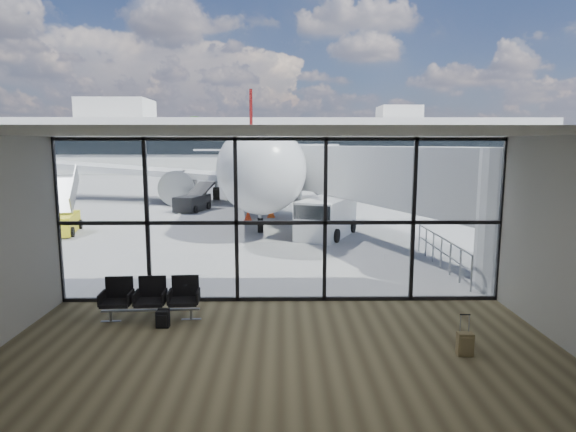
{
  "coord_description": "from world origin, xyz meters",
  "views": [
    {
      "loc": [
        0.03,
        -12.83,
        4.31
      ],
      "look_at": [
        0.24,
        3.0,
        1.93
      ],
      "focal_mm": 30.0,
      "sensor_mm": 36.0,
      "label": 1
    }
  ],
  "objects_px": {
    "seating_row": "(151,296)",
    "belt_loader": "(193,202)",
    "service_van": "(326,217)",
    "suitcase": "(465,344)",
    "backpack": "(163,319)",
    "airliner": "(254,159)",
    "mobile_stairs": "(56,221)"
  },
  "relations": [
    {
      "from": "service_van",
      "to": "backpack",
      "type": "bearing_deg",
      "value": -89.33
    },
    {
      "from": "suitcase",
      "to": "mobile_stairs",
      "type": "height_order",
      "value": "mobile_stairs"
    },
    {
      "from": "service_van",
      "to": "mobile_stairs",
      "type": "height_order",
      "value": "mobile_stairs"
    },
    {
      "from": "service_van",
      "to": "belt_loader",
      "type": "bearing_deg",
      "value": 155.42
    },
    {
      "from": "seating_row",
      "to": "airliner",
      "type": "distance_m",
      "value": 27.06
    },
    {
      "from": "airliner",
      "to": "mobile_stairs",
      "type": "distance_m",
      "value": 17.78
    },
    {
      "from": "airliner",
      "to": "belt_loader",
      "type": "xyz_separation_m",
      "value": [
        -3.58,
        -7.32,
        -2.54
      ]
    },
    {
      "from": "suitcase",
      "to": "service_van",
      "type": "xyz_separation_m",
      "value": [
        -1.69,
        12.93,
        0.65
      ]
    },
    {
      "from": "service_van",
      "to": "belt_loader",
      "type": "xyz_separation_m",
      "value": [
        -7.83,
        8.88,
        -0.33
      ]
    },
    {
      "from": "seating_row",
      "to": "belt_loader",
      "type": "distance_m",
      "value": 19.77
    },
    {
      "from": "seating_row",
      "to": "backpack",
      "type": "distance_m",
      "value": 0.81
    },
    {
      "from": "suitcase",
      "to": "belt_loader",
      "type": "bearing_deg",
      "value": 116.81
    },
    {
      "from": "seating_row",
      "to": "suitcase",
      "type": "distance_m",
      "value": 7.33
    },
    {
      "from": "mobile_stairs",
      "to": "seating_row",
      "type": "bearing_deg",
      "value": -69.88
    },
    {
      "from": "seating_row",
      "to": "service_van",
      "type": "bearing_deg",
      "value": 60.51
    },
    {
      "from": "backpack",
      "to": "airliner",
      "type": "xyz_separation_m",
      "value": [
        0.63,
        27.51,
        2.9
      ]
    },
    {
      "from": "service_van",
      "to": "seating_row",
      "type": "bearing_deg",
      "value": -92.26
    },
    {
      "from": "seating_row",
      "to": "belt_loader",
      "type": "bearing_deg",
      "value": 94.14
    },
    {
      "from": "suitcase",
      "to": "service_van",
      "type": "height_order",
      "value": "service_van"
    },
    {
      "from": "mobile_stairs",
      "to": "belt_loader",
      "type": "bearing_deg",
      "value": 43.51
    },
    {
      "from": "backpack",
      "to": "mobile_stairs",
      "type": "bearing_deg",
      "value": 126.38
    },
    {
      "from": "service_van",
      "to": "airliner",
      "type": "bearing_deg",
      "value": 128.72
    },
    {
      "from": "backpack",
      "to": "belt_loader",
      "type": "height_order",
      "value": "belt_loader"
    },
    {
      "from": "belt_loader",
      "to": "airliner",
      "type": "bearing_deg",
      "value": 80.34
    },
    {
      "from": "backpack",
      "to": "service_van",
      "type": "relative_size",
      "value": 0.1
    },
    {
      "from": "seating_row",
      "to": "belt_loader",
      "type": "relative_size",
      "value": 0.6
    },
    {
      "from": "airliner",
      "to": "seating_row",
      "type": "bearing_deg",
      "value": -96.51
    },
    {
      "from": "backpack",
      "to": "suitcase",
      "type": "bearing_deg",
      "value": -10.98
    },
    {
      "from": "backpack",
      "to": "airliner",
      "type": "height_order",
      "value": "airliner"
    },
    {
      "from": "suitcase",
      "to": "mobile_stairs",
      "type": "relative_size",
      "value": 0.22
    },
    {
      "from": "belt_loader",
      "to": "mobile_stairs",
      "type": "relative_size",
      "value": 1.0
    },
    {
      "from": "suitcase",
      "to": "belt_loader",
      "type": "height_order",
      "value": "belt_loader"
    }
  ]
}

